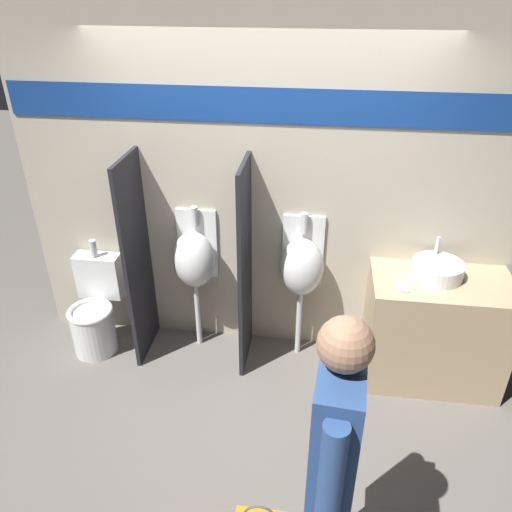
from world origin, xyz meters
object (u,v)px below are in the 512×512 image
object	(u,v)px
cell_phone	(403,286)
urinal_far	(302,267)
person_in_vest	(332,459)
toilet	(95,312)
urinal_near_counter	(194,259)
sink_basin	(437,270)

from	to	relation	value
cell_phone	urinal_far	xyz separation A→B (m)	(-0.73, 0.27, -0.06)
urinal_far	person_in_vest	xyz separation A→B (m)	(0.23, -1.82, 0.11)
toilet	person_in_vest	world-z (taller)	person_in_vest
urinal_near_counter	person_in_vest	bearing A→B (deg)	-59.21
toilet	urinal_near_counter	bearing A→B (deg)	9.38
toilet	person_in_vest	distance (m)	2.63
cell_phone	person_in_vest	distance (m)	1.63
sink_basin	person_in_vest	bearing A→B (deg)	-113.34
urinal_near_counter	urinal_far	world-z (taller)	same
sink_basin	urinal_near_counter	xyz separation A→B (m)	(-1.83, 0.09, -0.11)
urinal_near_counter	person_in_vest	world-z (taller)	person_in_vest
sink_basin	urinal_near_counter	size ratio (longest dim) A/B	0.29
cell_phone	toilet	size ratio (longest dim) A/B	0.15
cell_phone	urinal_near_counter	bearing A→B (deg)	170.35
sink_basin	urinal_near_counter	world-z (taller)	urinal_near_counter
person_in_vest	toilet	bearing A→B (deg)	53.64
sink_basin	urinal_near_counter	bearing A→B (deg)	177.06
sink_basin	toilet	size ratio (longest dim) A/B	0.40
urinal_far	person_in_vest	world-z (taller)	person_in_vest
cell_phone	urinal_far	size ratio (longest dim) A/B	0.11
person_in_vest	sink_basin	bearing A→B (deg)	-18.73
toilet	person_in_vest	bearing A→B (deg)	-40.97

